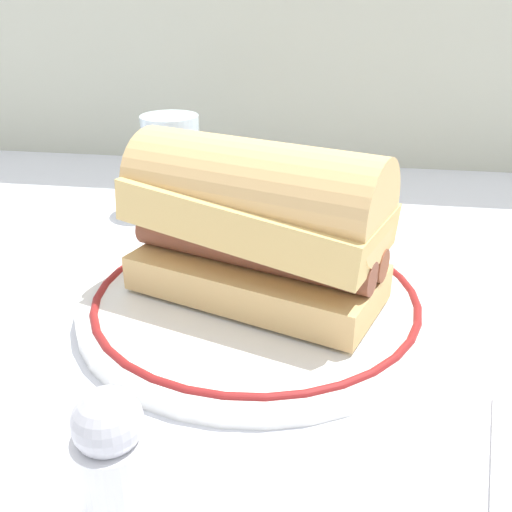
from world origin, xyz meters
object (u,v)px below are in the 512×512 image
object	(u,v)px
sausage_sandwich	(256,220)
plate	(256,301)
drinking_glass	(172,170)
salt_shaker	(113,470)

from	to	relation	value
sausage_sandwich	plate	bearing A→B (deg)	-7.23
sausage_sandwich	drinking_glass	bearing A→B (deg)	140.68
plate	sausage_sandwich	bearing A→B (deg)	153.43
drinking_glass	salt_shaker	world-z (taller)	drinking_glass
sausage_sandwich	salt_shaker	size ratio (longest dim) A/B	2.50
plate	salt_shaker	xyz separation A→B (m)	(-0.03, -0.20, 0.03)
salt_shaker	drinking_glass	bearing A→B (deg)	102.50
sausage_sandwich	drinking_glass	size ratio (longest dim) A/B	1.97
plate	drinking_glass	xyz separation A→B (m)	(-0.12, 0.19, 0.04)
plate	salt_shaker	world-z (taller)	salt_shaker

